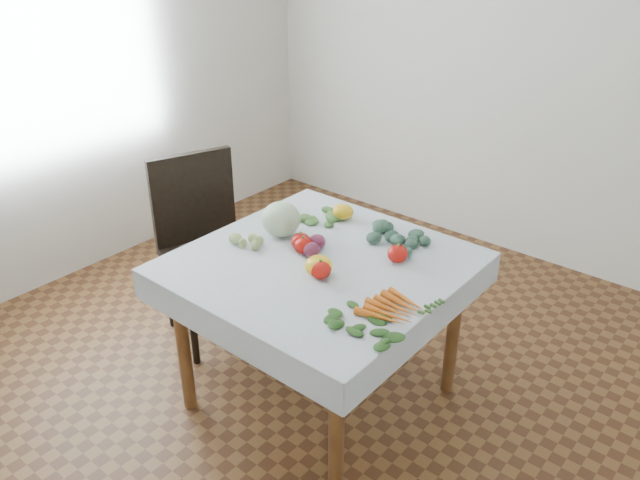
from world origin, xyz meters
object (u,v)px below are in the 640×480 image
(chair, at_px, (203,236))
(table, at_px, (321,281))
(cabbage, at_px, (281,219))
(heirloom_back, at_px, (343,212))
(carrot_bunch, at_px, (394,309))

(chair, bearing_deg, table, -4.48)
(cabbage, bearing_deg, table, -13.56)
(cabbage, distance_m, heirloom_back, 0.34)
(table, relative_size, chair, 1.01)
(carrot_bunch, bearing_deg, chair, 171.72)
(chair, relative_size, cabbage, 5.50)
(chair, height_order, heirloom_back, chair)
(table, bearing_deg, cabbage, 166.44)
(heirloom_back, distance_m, carrot_bunch, 0.83)
(table, xyz_separation_m, cabbage, (-0.30, 0.07, 0.18))
(cabbage, relative_size, heirloom_back, 1.74)
(table, bearing_deg, carrot_bunch, -15.20)
(carrot_bunch, bearing_deg, cabbage, 165.44)
(table, distance_m, cabbage, 0.36)
(cabbage, height_order, carrot_bunch, cabbage)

